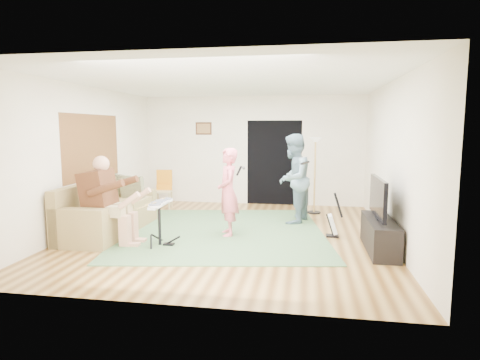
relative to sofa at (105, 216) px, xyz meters
name	(u,v)px	position (x,y,z in m)	size (l,w,h in m)	color
floor	(230,234)	(2.30, 0.24, -0.31)	(6.00, 6.00, 0.00)	brown
walls	(230,160)	(2.30, 0.24, 1.04)	(5.50, 6.00, 2.70)	white
ceiling	(230,82)	(2.30, 0.24, 2.39)	(6.00, 6.00, 0.00)	white
window_blinds	(92,147)	(-0.44, 0.44, 1.24)	(2.05, 2.05, 0.00)	brown
doorway	(274,163)	(2.85, 3.23, 0.74)	(2.10, 2.10, 0.00)	black
picture_frame	(204,129)	(1.05, 3.23, 1.59)	(0.42, 0.03, 0.32)	#3F2314
area_rug	(223,231)	(2.15, 0.39, -0.30)	(3.62, 3.80, 0.02)	#44683F
sofa	(105,216)	(0.00, 0.00, 0.00)	(0.94, 2.29, 0.93)	olive
drummer	(110,210)	(0.44, -0.65, 0.26)	(0.95, 0.53, 1.46)	#512B16
drum_kit	(160,226)	(1.30, -0.65, 0.02)	(0.41, 0.73, 0.75)	black
singer	(228,192)	(2.28, 0.16, 0.47)	(0.57, 0.37, 1.57)	#EC6678
microphone	(239,171)	(2.48, 0.16, 0.86)	(0.06, 0.06, 0.24)	black
guitarist	(293,179)	(3.39, 1.32, 0.59)	(0.87, 0.68, 1.80)	slate
guitar_held	(304,163)	(3.59, 1.32, 0.91)	(0.12, 0.60, 0.26)	white
guitar_spare	(333,224)	(4.13, 0.37, -0.08)	(0.28, 0.26, 0.79)	black
torchiere_lamp	(315,162)	(3.84, 2.34, 0.86)	(0.30, 0.30, 1.70)	black
dining_chair	(164,195)	(0.30, 2.31, 0.02)	(0.44, 0.46, 0.91)	tan
tv_cabinet	(380,235)	(4.80, -0.34, -0.06)	(0.40, 1.40, 0.50)	black
television	(378,197)	(4.75, -0.34, 0.54)	(0.06, 1.21, 0.60)	black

